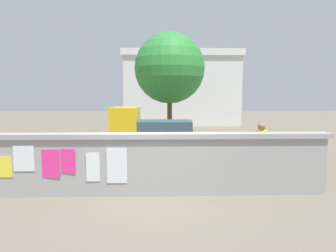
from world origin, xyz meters
TOP-DOWN VIEW (x-y plane):
  - ground at (0.00, 8.00)m, footprint 60.00×60.00m
  - poster_wall at (-0.01, -0.00)m, footprint 8.20×0.42m
  - auto_rickshaw_truck at (-0.55, 6.35)m, footprint 3.67×1.68m
  - motorcycle at (-2.85, 1.97)m, footprint 1.90×0.56m
  - bicycle_near at (2.22, 4.49)m, footprint 1.69×0.46m
  - bicycle_far at (0.56, 1.57)m, footprint 1.71×0.44m
  - person_walking at (2.89, 1.27)m, footprint 0.48×0.48m
  - tree_roadside at (0.58, 9.86)m, footprint 3.95×3.95m
  - building_background at (1.79, 18.49)m, footprint 9.38×5.98m

SIDE VIEW (x-z plane):
  - ground at x=0.00m, z-range 0.00..0.00m
  - bicycle_near at x=2.22m, z-range -0.11..0.84m
  - bicycle_far at x=0.56m, z-range -0.11..0.84m
  - motorcycle at x=-2.85m, z-range 0.03..0.90m
  - poster_wall at x=-0.01m, z-range 0.02..1.52m
  - auto_rickshaw_truck at x=-0.55m, z-range -0.02..1.83m
  - person_walking at x=2.89m, z-range 0.18..1.80m
  - building_background at x=1.79m, z-range 0.02..5.91m
  - tree_roadside at x=0.58m, z-range 0.95..6.82m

